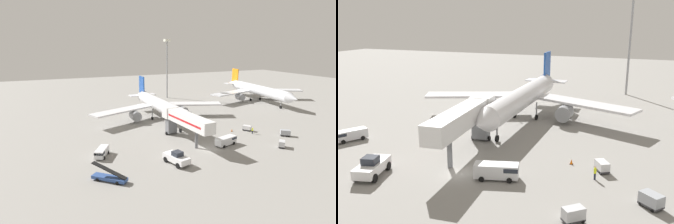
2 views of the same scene
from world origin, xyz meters
The scene contains 12 objects.
ground_plane centered at (0.00, 0.00, 0.00)m, with size 300.00×300.00×0.00m, color gray.
airplane_at_gate centered at (-0.48, 27.60, 4.49)m, with size 43.13×42.80×11.80m.
jet_bridge centered at (-2.58, 6.90, 5.38)m, with size 4.76×18.97×7.18m.
pushback_tug centered at (-9.92, -4.58, 1.23)m, with size 3.89×6.31×2.65m.
service_van_mid_right centered at (-22.74, 4.95, 1.06)m, with size 3.93×5.29×1.82m.
service_van_mid_left centered at (5.26, 0.30, 1.16)m, with size 5.82×3.39×2.01m.
baggage_cart_near_right centered at (23.04, -0.20, 0.87)m, with size 2.75×2.62×1.59m.
baggage_cart_far_left centered at (16.99, 7.39, 0.79)m, with size 2.25×2.58×1.42m.
baggage_cart_far_center centered at (15.98, -6.11, 0.86)m, with size 2.42×2.36×1.56m.
ground_crew_worker_foreground centered at (16.49, 4.58, 0.94)m, with size 0.40×0.40×1.77m.
safety_cone_alpha centered at (12.79, 8.42, 0.35)m, with size 0.47×0.47×0.71m.
apron_light_mast centered at (16.28, 60.28, 17.35)m, with size 2.40×2.40×24.88m.
Camera 2 is at (21.68, -38.44, 19.48)m, focal length 39.25 mm.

